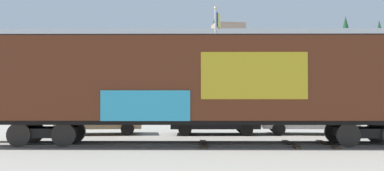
{
  "coord_description": "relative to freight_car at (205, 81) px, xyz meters",
  "views": [
    {
      "loc": [
        1.07,
        -16.82,
        1.95
      ],
      "look_at": [
        0.83,
        0.61,
        2.36
      ],
      "focal_mm": 39.89,
      "sensor_mm": 36.0,
      "label": 1
    }
  ],
  "objects": [
    {
      "name": "ground_plane",
      "position": [
        -1.36,
        0.0,
        -2.52
      ],
      "size": [
        260.0,
        260.0,
        0.0
      ],
      "primitive_type": "plane",
      "color": "gray"
    },
    {
      "name": "parked_car_silver",
      "position": [
        5.24,
        4.77,
        -1.63
      ],
      "size": [
        4.75,
        2.26,
        1.74
      ],
      "color": "#B7BABF",
      "rests_on": "ground_plane"
    },
    {
      "name": "freight_car",
      "position": [
        0.0,
        0.0,
        0.0
      ],
      "size": [
        17.43,
        3.18,
        4.37
      ],
      "color": "#5B2B19",
      "rests_on": "ground_plane"
    },
    {
      "name": "parked_car_black",
      "position": [
        0.54,
        4.62,
        -1.63
      ],
      "size": [
        4.39,
        2.1,
        1.82
      ],
      "color": "black",
      "rests_on": "ground_plane"
    },
    {
      "name": "hillside",
      "position": [
        -1.3,
        60.77,
        2.88
      ],
      "size": [
        145.63,
        43.63,
        14.41
      ],
      "color": "silver",
      "rests_on": "ground_plane"
    },
    {
      "name": "parked_car_tan",
      "position": [
        -5.26,
        4.59,
        -1.72
      ],
      "size": [
        4.37,
        2.41,
        1.62
      ],
      "color": "#9E8966",
      "rests_on": "ground_plane"
    },
    {
      "name": "track",
      "position": [
        0.37,
        0.01,
        -2.48
      ],
      "size": [
        60.01,
        2.85,
        0.08
      ],
      "color": "#4C4742",
      "rests_on": "ground_plane"
    },
    {
      "name": "flagpole",
      "position": [
        0.93,
        10.72,
        2.58
      ],
      "size": [
        0.47,
        1.65,
        7.65
      ],
      "color": "silver",
      "rests_on": "ground_plane"
    }
  ]
}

